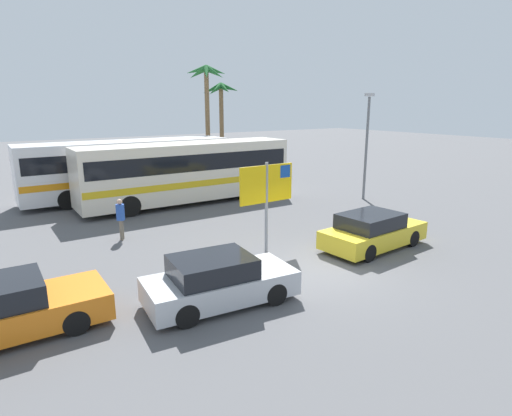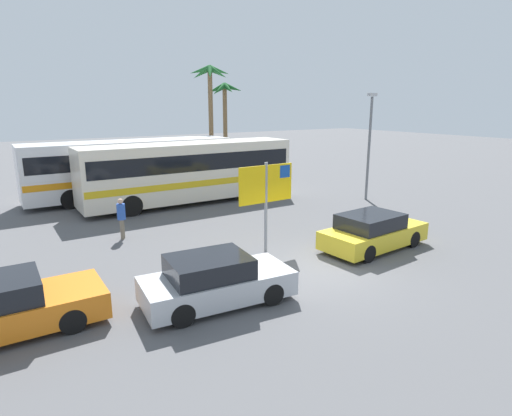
# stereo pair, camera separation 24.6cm
# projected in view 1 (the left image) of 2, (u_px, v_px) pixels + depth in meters

# --- Properties ---
(ground) EXTENTS (120.00, 120.00, 0.00)m
(ground) POSITION_uv_depth(u_px,v_px,m) (322.00, 269.00, 13.39)
(ground) COLOR #565659
(bus_front_coach) EXTENTS (11.24, 2.47, 3.17)m
(bus_front_coach) POSITION_uv_depth(u_px,v_px,m) (188.00, 170.00, 22.02)
(bus_front_coach) COLOR silver
(bus_front_coach) RESTS_ON ground
(bus_rear_coach) EXTENTS (11.24, 2.47, 3.17)m
(bus_rear_coach) POSITION_uv_depth(u_px,v_px,m) (129.00, 166.00, 23.32)
(bus_rear_coach) COLOR white
(bus_rear_coach) RESTS_ON ground
(ferry_sign) EXTENTS (2.20, 0.13, 3.20)m
(ferry_sign) POSITION_uv_depth(u_px,v_px,m) (268.00, 187.00, 14.48)
(ferry_sign) COLOR gray
(ferry_sign) RESTS_ON ground
(car_yellow) EXTENTS (4.27, 2.03, 1.32)m
(car_yellow) POSITION_uv_depth(u_px,v_px,m) (373.00, 231.00, 15.22)
(car_yellow) COLOR yellow
(car_yellow) RESTS_ON ground
(car_silver) EXTENTS (4.06, 2.07, 1.32)m
(car_silver) POSITION_uv_depth(u_px,v_px,m) (218.00, 281.00, 10.93)
(car_silver) COLOR #B7BABF
(car_silver) RESTS_ON ground
(pedestrian_near_sign) EXTENTS (0.32, 0.32, 1.60)m
(pedestrian_near_sign) POSITION_uv_depth(u_px,v_px,m) (121.00, 216.00, 16.14)
(pedestrian_near_sign) COLOR #706656
(pedestrian_near_sign) RESTS_ON ground
(lamp_post_right_side) EXTENTS (0.56, 0.20, 5.69)m
(lamp_post_right_side) POSITION_uv_depth(u_px,v_px,m) (367.00, 142.00, 22.61)
(lamp_post_right_side) COLOR slate
(lamp_post_right_side) RESTS_ON ground
(palm_tree_seaside) EXTENTS (2.73, 2.79, 6.68)m
(palm_tree_seaside) POSITION_uv_depth(u_px,v_px,m) (221.00, 100.00, 31.05)
(palm_tree_seaside) COLOR brown
(palm_tree_seaside) RESTS_ON ground
(palm_tree_inland) EXTENTS (2.93, 2.62, 7.76)m
(palm_tree_inland) POSITION_uv_depth(u_px,v_px,m) (207.00, 89.00, 29.10)
(palm_tree_inland) COLOR brown
(palm_tree_inland) RESTS_ON ground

